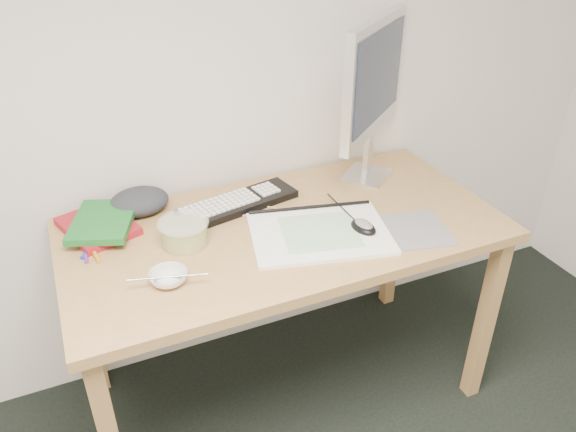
% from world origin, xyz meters
% --- Properties ---
extents(desk, '(1.40, 0.70, 0.75)m').
position_xyz_m(desk, '(0.19, 1.43, 0.67)').
color(desk, tan).
rests_on(desk, ground).
extents(mousepad, '(0.28, 0.27, 0.00)m').
position_xyz_m(mousepad, '(0.54, 1.24, 0.75)').
color(mousepad, slate).
rests_on(mousepad, desk).
extents(sketchpad, '(0.49, 0.40, 0.01)m').
position_xyz_m(sketchpad, '(0.27, 1.34, 0.76)').
color(sketchpad, white).
rests_on(sketchpad, desk).
extents(keyboard, '(0.43, 0.21, 0.02)m').
position_xyz_m(keyboard, '(0.09, 1.61, 0.76)').
color(keyboard, black).
rests_on(keyboard, desk).
extents(monitor, '(0.40, 0.34, 0.58)m').
position_xyz_m(monitor, '(0.61, 1.63, 1.11)').
color(monitor, silver).
rests_on(monitor, desk).
extents(mouse, '(0.08, 0.11, 0.03)m').
position_xyz_m(mouse, '(0.40, 1.29, 0.78)').
color(mouse, black).
rests_on(mouse, sketchpad).
extents(rice_bowl, '(0.12, 0.12, 0.03)m').
position_xyz_m(rice_bowl, '(-0.22, 1.29, 0.77)').
color(rice_bowl, white).
rests_on(rice_bowl, desk).
extents(chopsticks, '(0.20, 0.07, 0.02)m').
position_xyz_m(chopsticks, '(-0.23, 1.26, 0.79)').
color(chopsticks, silver).
rests_on(chopsticks, rice_bowl).
extents(fruit_tub, '(0.19, 0.19, 0.08)m').
position_xyz_m(fruit_tub, '(-0.13, 1.46, 0.79)').
color(fruit_tub, '#E7E451').
rests_on(fruit_tub, desk).
extents(book_red, '(0.25, 0.29, 0.02)m').
position_xyz_m(book_red, '(-0.37, 1.65, 0.76)').
color(book_red, maroon).
rests_on(book_red, desk).
extents(book_green, '(0.25, 0.29, 0.02)m').
position_xyz_m(book_green, '(-0.35, 1.63, 0.79)').
color(book_green, '#186325').
rests_on(book_green, book_red).
extents(cloth_lump, '(0.17, 0.15, 0.07)m').
position_xyz_m(cloth_lump, '(-0.22, 1.71, 0.78)').
color(cloth_lump, '#2A2C32').
rests_on(cloth_lump, desk).
extents(pencil_pink, '(0.15, 0.08, 0.01)m').
position_xyz_m(pencil_pink, '(0.11, 1.52, 0.75)').
color(pencil_pink, pink).
rests_on(pencil_pink, desk).
extents(pencil_tan, '(0.13, 0.13, 0.01)m').
position_xyz_m(pencil_tan, '(0.22, 1.52, 0.75)').
color(pencil_tan, tan).
rests_on(pencil_tan, desk).
extents(pencil_black, '(0.15, 0.07, 0.01)m').
position_xyz_m(pencil_black, '(0.24, 1.47, 0.75)').
color(pencil_black, black).
rests_on(pencil_black, desk).
extents(marker_blue, '(0.08, 0.11, 0.01)m').
position_xyz_m(marker_blue, '(-0.40, 1.54, 0.76)').
color(marker_blue, '#2033B1').
rests_on(marker_blue, desk).
extents(marker_orange, '(0.03, 0.14, 0.01)m').
position_xyz_m(marker_orange, '(-0.40, 1.52, 0.76)').
color(marker_orange, orange).
rests_on(marker_orange, desk).
extents(marker_purple, '(0.02, 0.12, 0.01)m').
position_xyz_m(marker_purple, '(-0.42, 1.53, 0.76)').
color(marker_purple, '#692997').
rests_on(marker_purple, desk).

